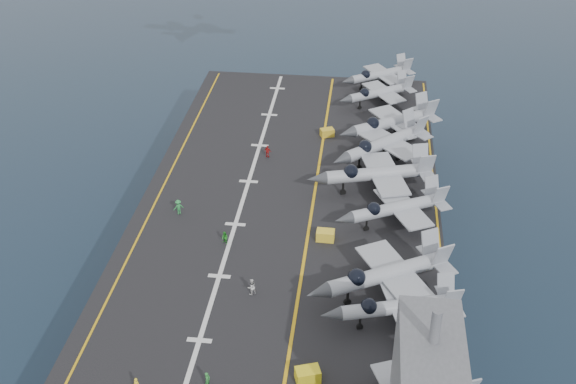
# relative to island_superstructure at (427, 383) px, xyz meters

# --- Properties ---
(ground) EXTENTS (500.00, 500.00, 0.00)m
(ground) POSITION_rel_island_superstructure_xyz_m (-15.00, 30.00, -17.90)
(ground) COLOR #142135
(ground) RESTS_ON ground
(hull) EXTENTS (36.00, 90.00, 10.00)m
(hull) POSITION_rel_island_superstructure_xyz_m (-15.00, 30.00, -12.90)
(hull) COLOR #56595E
(hull) RESTS_ON ground
(flight_deck) EXTENTS (38.00, 92.00, 0.40)m
(flight_deck) POSITION_rel_island_superstructure_xyz_m (-15.00, 30.00, -7.70)
(flight_deck) COLOR black
(flight_deck) RESTS_ON hull
(foul_line) EXTENTS (0.35, 90.00, 0.02)m
(foul_line) POSITION_rel_island_superstructure_xyz_m (-12.00, 30.00, -7.48)
(foul_line) COLOR gold
(foul_line) RESTS_ON flight_deck
(landing_centerline) EXTENTS (0.50, 90.00, 0.02)m
(landing_centerline) POSITION_rel_island_superstructure_xyz_m (-21.00, 30.00, -7.48)
(landing_centerline) COLOR silver
(landing_centerline) RESTS_ON flight_deck
(deck_edge_port) EXTENTS (0.25, 90.00, 0.02)m
(deck_edge_port) POSITION_rel_island_superstructure_xyz_m (-32.00, 30.00, -7.48)
(deck_edge_port) COLOR gold
(deck_edge_port) RESTS_ON flight_deck
(deck_edge_stbd) EXTENTS (0.25, 90.00, 0.02)m
(deck_edge_stbd) POSITION_rel_island_superstructure_xyz_m (3.50, 30.00, -7.48)
(deck_edge_stbd) COLOR gold
(deck_edge_stbd) RESTS_ON flight_deck
(island_superstructure) EXTENTS (5.00, 10.00, 15.00)m
(island_superstructure) POSITION_rel_island_superstructure_xyz_m (0.00, 0.00, 0.00)
(island_superstructure) COLOR #56595E
(island_superstructure) RESTS_ON flight_deck
(fighter_jet_2) EXTENTS (16.18, 12.97, 4.90)m
(fighter_jet_2) POSITION_rel_island_superstructure_xyz_m (-1.59, 14.62, -5.05)
(fighter_jet_2) COLOR #9BA2AD
(fighter_jet_2) RESTS_ON flight_deck
(fighter_jet_3) EXTENTS (19.51, 17.43, 5.65)m
(fighter_jet_3) POSITION_rel_island_superstructure_xyz_m (-2.82, 19.31, -4.67)
(fighter_jet_3) COLOR gray
(fighter_jet_3) RESTS_ON flight_deck
(fighter_jet_4) EXTENTS (17.06, 14.96, 4.97)m
(fighter_jet_4) POSITION_rel_island_superstructure_xyz_m (-1.58, 32.44, -5.02)
(fighter_jet_4) COLOR #A3A9B2
(fighter_jet_4) RESTS_ON flight_deck
(fighter_jet_5) EXTENTS (18.69, 14.94, 5.67)m
(fighter_jet_5) POSITION_rel_island_superstructure_xyz_m (-3.97, 39.63, -4.67)
(fighter_jet_5) COLOR gray
(fighter_jet_5) RESTS_ON flight_deck
(fighter_jet_6) EXTENTS (18.96, 18.72, 5.55)m
(fighter_jet_6) POSITION_rel_island_superstructure_xyz_m (-3.25, 47.98, -4.72)
(fighter_jet_6) COLOR gray
(fighter_jet_6) RESTS_ON flight_deck
(fighter_jet_7) EXTENTS (19.09, 17.56, 5.52)m
(fighter_jet_7) POSITION_rel_island_superstructure_xyz_m (-1.95, 54.61, -4.74)
(fighter_jet_7) COLOR #939AA3
(fighter_jet_7) RESTS_ON flight_deck
(fighter_jet_8) EXTENTS (15.67, 14.36, 4.53)m
(fighter_jet_8) POSITION_rel_island_superstructure_xyz_m (-3.95, 65.73, -5.24)
(fighter_jet_8) COLOR #8F989F
(fighter_jet_8) RESTS_ON flight_deck
(tow_cart_a) EXTENTS (2.59, 2.11, 1.34)m
(tow_cart_a) POSITION_rel_island_superstructure_xyz_m (-9.91, 6.10, -6.83)
(tow_cart_a) COLOR yellow
(tow_cart_a) RESTS_ON flight_deck
(tow_cart_b) EXTENTS (2.15, 1.43, 1.27)m
(tow_cart_b) POSITION_rel_island_superstructure_xyz_m (-9.88, 28.16, -6.87)
(tow_cart_b) COLOR yellow
(tow_cart_b) RESTS_ON flight_deck
(tow_cart_c) EXTENTS (2.27, 1.91, 1.16)m
(tow_cart_c) POSITION_rel_island_superstructure_xyz_m (-11.51, 54.08, -6.92)
(tow_cart_c) COLOR gold
(tow_cart_c) RESTS_ON flight_deck
(crew_2) EXTENTS (1.16, 1.11, 1.62)m
(crew_2) POSITION_rel_island_superstructure_xyz_m (-21.50, 26.05, -6.69)
(crew_2) COLOR #208E21
(crew_2) RESTS_ON flight_deck
(crew_3) EXTENTS (1.42, 1.31, 1.98)m
(crew_3) POSITION_rel_island_superstructure_xyz_m (-28.38, 31.52, -6.51)
(crew_3) COLOR #278F40
(crew_3) RESTS_ON flight_deck
(crew_4) EXTENTS (1.24, 0.97, 1.83)m
(crew_4) POSITION_rel_island_superstructure_xyz_m (-19.39, 46.79, -6.59)
(crew_4) COLOR #B21919
(crew_4) RESTS_ON flight_deck
(crew_6) EXTENTS (0.88, 1.18, 1.80)m
(crew_6) POSITION_rel_island_superstructure_xyz_m (-18.89, 4.21, -6.60)
(crew_6) COLOR #2A8735
(crew_6) RESTS_ON flight_deck
(crew_7) EXTENTS (1.39, 1.34, 1.94)m
(crew_7) POSITION_rel_island_superstructure_xyz_m (-16.98, 17.51, -6.53)
(crew_7) COLOR silver
(crew_7) RESTS_ON flight_deck
(fighter_jet_9) EXTENTS (15.67, 14.36, 4.53)m
(fighter_jet_9) POSITION_rel_island_superstructure_xyz_m (-3.95, 73.00, -5.24)
(fighter_jet_9) COLOR #8F989F
(fighter_jet_9) RESTS_ON flight_deck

